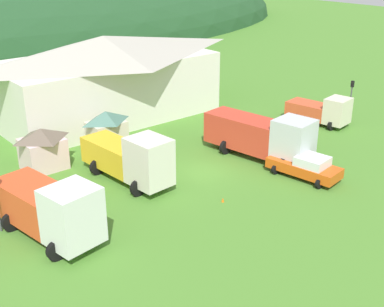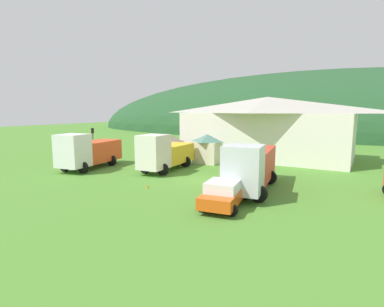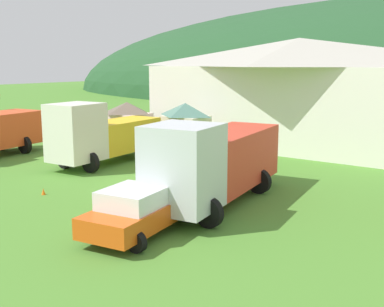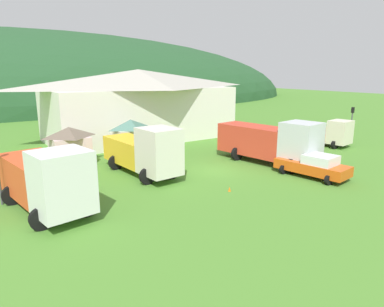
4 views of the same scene
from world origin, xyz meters
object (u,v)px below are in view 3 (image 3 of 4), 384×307
depot_building (298,90)px  play_shed_pink (127,123)px  heavy_rig_striped (100,134)px  traffic_cone_near_pickup (44,195)px  service_pickup_orange (141,209)px  tow_truck_silver (214,161)px  play_shed_cream (185,127)px

depot_building → play_shed_pink: (-9.58, -7.21, -2.27)m
depot_building → heavy_rig_striped: depot_building is taller
depot_building → play_shed_pink: depot_building is taller
depot_building → heavy_rig_striped: bearing=-114.7°
depot_building → traffic_cone_near_pickup: size_ratio=35.93×
play_shed_pink → heavy_rig_striped: 6.90m
play_shed_pink → traffic_cone_near_pickup: size_ratio=5.25×
play_shed_pink → depot_building: bearing=36.9°
play_shed_pink → service_pickup_orange: 18.40m
depot_building → service_pickup_orange: bearing=-80.2°
tow_truck_silver → traffic_cone_near_pickup: bearing=-73.6°
tow_truck_silver → traffic_cone_near_pickup: size_ratio=15.22×
play_shed_pink → heavy_rig_striped: size_ratio=0.39×
heavy_rig_striped → tow_truck_silver: 10.06m
heavy_rig_striped → service_pickup_orange: size_ratio=1.47×
depot_building → traffic_cone_near_pickup: 19.77m
play_shed_pink → service_pickup_orange: bearing=-44.7°
play_shed_pink → service_pickup_orange: (13.08, -12.92, -0.73)m
play_shed_cream → tow_truck_silver: bearing=-47.1°
depot_building → play_shed_cream: bearing=-121.2°
play_shed_cream → tow_truck_silver: size_ratio=0.37×
play_shed_cream → traffic_cone_near_pickup: (1.11, -11.86, -1.65)m
service_pickup_orange → traffic_cone_near_pickup: 6.90m
tow_truck_silver → service_pickup_orange: tow_truck_silver is taller
play_shed_cream → service_pickup_orange: bearing=-58.5°
play_shed_pink → play_shed_cream: bearing=-0.5°
depot_building → service_pickup_orange: size_ratio=3.96×
play_shed_cream → service_pickup_orange: size_ratio=0.61×
play_shed_pink → heavy_rig_striped: heavy_rig_striped is taller
depot_building → heavy_rig_striped: 14.58m
depot_building → tow_truck_silver: bearing=-77.1°
play_shed_cream → tow_truck_silver: tow_truck_silver is taller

